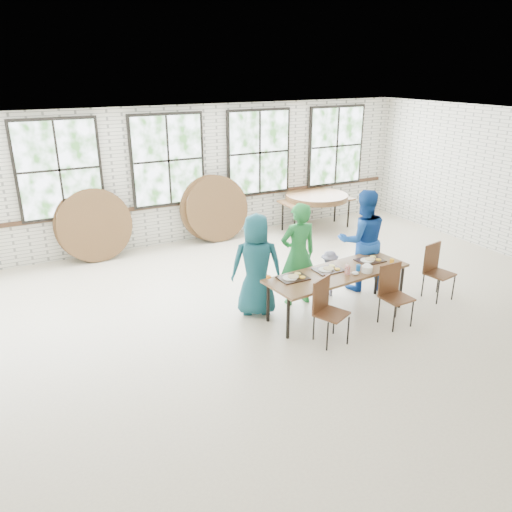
{
  "coord_description": "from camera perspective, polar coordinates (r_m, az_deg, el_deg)",
  "views": [
    {
      "loc": [
        -3.3,
        -5.87,
        3.75
      ],
      "look_at": [
        0.0,
        0.4,
        1.05
      ],
      "focal_mm": 35.0,
      "sensor_mm": 36.0,
      "label": 1
    }
  ],
  "objects": [
    {
      "name": "room",
      "position": [
        10.99,
        -10.01,
        10.48
      ],
      "size": [
        12.0,
        12.0,
        12.0
      ],
      "color": "beige",
      "rests_on": "ground"
    },
    {
      "name": "dining_table",
      "position": [
        7.94,
        9.31,
        -2.12
      ],
      "size": [
        2.47,
        1.03,
        0.74
      ],
      "rotation": [
        0.0,
        0.0,
        0.1
      ],
      "color": "brown",
      "rests_on": "ground"
    },
    {
      "name": "chair_near_left",
      "position": [
        7.22,
        8.02,
        -5.61
      ],
      "size": [
        0.55,
        0.54,
        0.95
      ],
      "rotation": [
        0.0,
        0.0,
        0.42
      ],
      "color": "#52301B",
      "rests_on": "ground"
    },
    {
      "name": "chair_near_right",
      "position": [
        7.92,
        15.38,
        -3.7
      ],
      "size": [
        0.43,
        0.42,
        0.95
      ],
      "rotation": [
        0.0,
        0.0,
        0.03
      ],
      "color": "#52301B",
      "rests_on": "ground"
    },
    {
      "name": "chair_spare",
      "position": [
        9.03,
        19.83,
        -1.13
      ],
      "size": [
        0.49,
        0.47,
        0.95
      ],
      "rotation": [
        0.0,
        0.0,
        0.18
      ],
      "color": "#52301B",
      "rests_on": "ground"
    },
    {
      "name": "adult_teal",
      "position": [
        7.84,
        0.05,
        -1.05
      ],
      "size": [
        0.95,
        0.81,
        1.65
      ],
      "primitive_type": "imported",
      "rotation": [
        0.0,
        0.0,
        2.73
      ],
      "color": "#195F61",
      "rests_on": "ground"
    },
    {
      "name": "adult_green",
      "position": [
        8.18,
        4.83,
        0.18
      ],
      "size": [
        0.67,
        0.46,
        1.74
      ],
      "primitive_type": "imported",
      "rotation": [
        0.0,
        0.0,
        3.06
      ],
      "color": "#207934",
      "rests_on": "ground"
    },
    {
      "name": "toddler",
      "position": [
        8.7,
        8.33,
        -1.97
      ],
      "size": [
        0.6,
        0.48,
        0.82
      ],
      "primitive_type": "imported",
      "rotation": [
        0.0,
        0.0,
        2.76
      ],
      "color": "#1C1544",
      "rests_on": "ground"
    },
    {
      "name": "adult_blue",
      "position": [
        8.92,
        12.04,
        1.77
      ],
      "size": [
        1.05,
        0.93,
        1.81
      ],
      "primitive_type": "imported",
      "rotation": [
        0.0,
        0.0,
        2.82
      ],
      "color": "#16469E",
      "rests_on": "ground"
    },
    {
      "name": "storage_table",
      "position": [
        12.22,
        6.91,
        6.19
      ],
      "size": [
        1.81,
        0.77,
        0.74
      ],
      "rotation": [
        0.0,
        0.0,
        -0.01
      ],
      "color": "brown",
      "rests_on": "ground"
    },
    {
      "name": "tabletop_clutter",
      "position": [
        7.96,
        10.09,
        -1.51
      ],
      "size": [
        1.95,
        0.6,
        0.11
      ],
      "color": "black",
      "rests_on": "dining_table"
    },
    {
      "name": "round_tops_stacked",
      "position": [
        12.19,
        6.94,
        6.73
      ],
      "size": [
        1.5,
        1.5,
        0.13
      ],
      "color": "brown",
      "rests_on": "storage_table"
    },
    {
      "name": "round_tops_leaning",
      "position": [
        10.95,
        -11.22,
        4.46
      ],
      "size": [
        4.24,
        0.49,
        1.5
      ],
      "color": "brown",
      "rests_on": "ground"
    }
  ]
}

